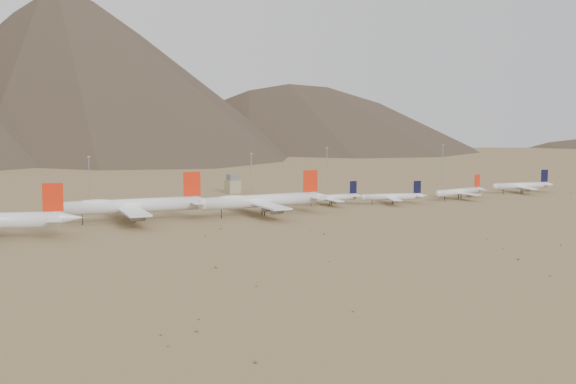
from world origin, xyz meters
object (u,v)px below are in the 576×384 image
widebody_east (262,201)px  narrowbody_a (331,198)px  narrowbody_b (393,197)px  control_tower (233,185)px  widebody_centre (132,206)px

widebody_east → narrowbody_a: size_ratio=1.89×
narrowbody_b → control_tower: bearing=139.7°
widebody_centre → narrowbody_b: 151.89m
widebody_centre → narrowbody_a: size_ratio=1.98×
widebody_east → narrowbody_a: widebody_east is taller
widebody_east → narrowbody_b: size_ratio=1.99×
narrowbody_a → widebody_east: bearing=-158.0°
widebody_east → control_tower: size_ratio=6.23×
narrowbody_b → narrowbody_a: bearing=178.0°
widebody_centre → narrowbody_b: bearing=5.1°
widebody_east → narrowbody_b: bearing=5.3°
widebody_east → control_tower: widebody_east is taller
widebody_east → narrowbody_a: (53.35, 14.34, -3.41)m
narrowbody_b → control_tower: (-52.01, 97.12, 1.08)m
widebody_centre → widebody_east: bearing=-1.3°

